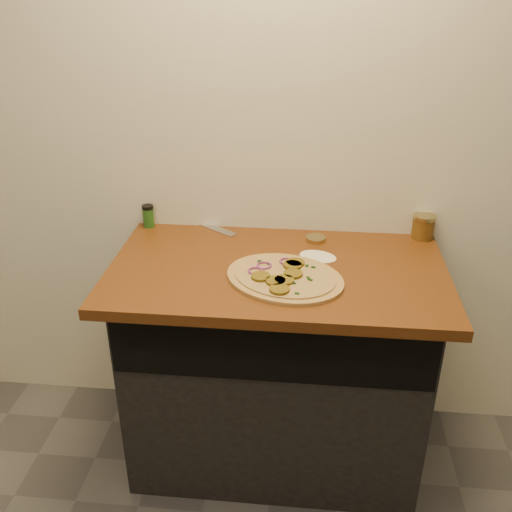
# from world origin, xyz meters

# --- Properties ---
(room_shell) EXTENTS (4.02, 3.52, 2.71)m
(room_shell) POSITION_xyz_m (0.00, 0.00, 1.70)
(room_shell) COLOR beige
(room_shell) RESTS_ON ground
(cabinet) EXTENTS (1.10, 0.60, 0.86)m
(cabinet) POSITION_xyz_m (0.00, 1.45, 0.43)
(cabinet) COLOR black
(cabinet) RESTS_ON ground
(countertop) EXTENTS (1.20, 0.70, 0.04)m
(countertop) POSITION_xyz_m (0.00, 1.42, 0.88)
(countertop) COLOR brown
(countertop) RESTS_ON cabinet
(pizza) EXTENTS (0.54, 0.54, 0.03)m
(pizza) POSITION_xyz_m (0.03, 1.33, 0.91)
(pizza) COLOR tan
(pizza) RESTS_ON countertop
(chefs_knife) EXTENTS (0.26, 0.20, 0.02)m
(chefs_knife) POSITION_xyz_m (-0.33, 1.76, 0.91)
(chefs_knife) COLOR #B7BAC1
(chefs_knife) RESTS_ON countertop
(mason_jar_lid) EXTENTS (0.09, 0.09, 0.02)m
(mason_jar_lid) POSITION_xyz_m (0.13, 1.65, 0.91)
(mason_jar_lid) COLOR tan
(mason_jar_lid) RESTS_ON countertop
(salsa_jar) EXTENTS (0.09, 0.09, 0.10)m
(salsa_jar) POSITION_xyz_m (0.55, 1.72, 0.95)
(salsa_jar) COLOR maroon
(salsa_jar) RESTS_ON countertop
(spice_shaker) EXTENTS (0.05, 0.05, 0.09)m
(spice_shaker) POSITION_xyz_m (-0.55, 1.72, 0.95)
(spice_shaker) COLOR #22571B
(spice_shaker) RESTS_ON countertop
(flour_spill) EXTENTS (0.18, 0.18, 0.00)m
(flour_spill) POSITION_xyz_m (0.14, 1.51, 0.90)
(flour_spill) COLOR white
(flour_spill) RESTS_ON countertop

